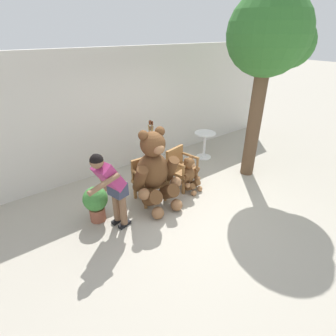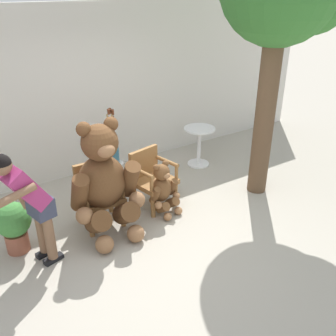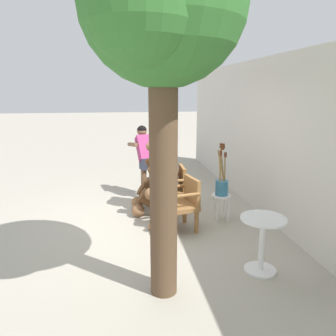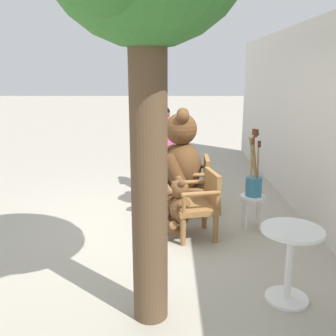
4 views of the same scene
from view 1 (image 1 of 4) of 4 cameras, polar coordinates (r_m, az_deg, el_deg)
ground_plane at (r=5.25m, az=4.32°, el=-8.51°), size 60.00×60.00×0.00m
back_wall at (r=6.44m, az=-9.69°, el=12.14°), size 10.00×0.16×2.80m
wooden_chair_left at (r=5.28m, az=-4.41°, el=-2.29°), size 0.58×0.54×0.86m
wooden_chair_right at (r=5.72m, az=2.72°, el=0.29°), size 0.66×0.63×0.86m
teddy_bear_large at (r=4.93m, az=-2.88°, el=-0.45°), size 0.94×0.90×1.57m
teddy_bear_small at (r=5.58m, az=4.73°, el=-1.38°), size 0.49×0.49×0.79m
person_visitor at (r=4.34m, az=-12.33°, el=-3.42°), size 0.77×0.61×1.51m
white_stool at (r=6.16m, az=-3.72°, el=1.27°), size 0.34×0.34×0.46m
brush_bucket at (r=6.03m, az=-3.77°, el=3.88°), size 0.22×0.22×0.91m
round_side_table at (r=7.09m, az=7.96°, el=5.58°), size 0.56×0.56×0.72m
patio_tree at (r=5.98m, az=21.59°, el=24.53°), size 1.68×1.60×3.84m
potted_plant at (r=4.87m, az=-15.45°, el=-7.10°), size 0.44×0.44×0.68m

